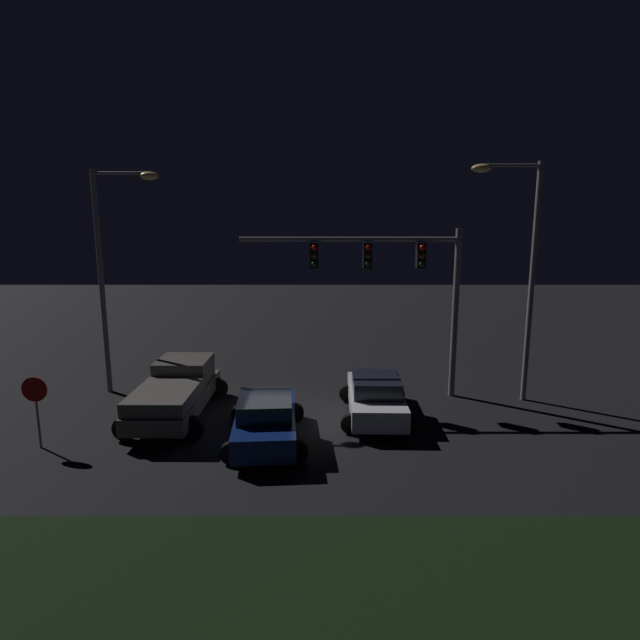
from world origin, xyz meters
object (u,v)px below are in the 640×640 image
at_px(pickup_truck, 177,388).
at_px(street_lamp_left, 112,257).
at_px(traffic_signal_gantry, 392,271).
at_px(car_sedan, 375,397).
at_px(stop_sign, 35,399).
at_px(street_lamp_right, 521,256).
at_px(car_sedan_far, 266,419).

xyz_separation_m(pickup_truck, street_lamp_left, (-3.00, 2.61, 4.41)).
relative_size(traffic_signal_gantry, street_lamp_left, 0.96).
bearing_deg(car_sedan, traffic_signal_gantry, -18.37).
xyz_separation_m(car_sedan, stop_sign, (-10.38, -2.53, 0.82)).
bearing_deg(car_sedan, pickup_truck, 90.30).
bearing_deg(street_lamp_right, pickup_truck, -172.45).
distance_m(car_sedan_far, street_lamp_right, 10.90).
relative_size(pickup_truck, street_lamp_right, 0.61).
relative_size(traffic_signal_gantry, street_lamp_right, 0.94).
xyz_separation_m(car_sedan, street_lamp_right, (5.42, 1.77, 4.77)).
bearing_deg(street_lamp_right, stop_sign, -164.78).
relative_size(car_sedan, street_lamp_right, 0.50).
bearing_deg(street_lamp_left, traffic_signal_gantry, -2.66).
height_order(street_lamp_right, stop_sign, street_lamp_right).
bearing_deg(car_sedan_far, traffic_signal_gantry, -49.75).
bearing_deg(street_lamp_left, street_lamp_right, -3.62).
xyz_separation_m(street_lamp_right, stop_sign, (-15.79, -4.30, -3.94)).
height_order(street_lamp_left, street_lamp_right, street_lamp_right).
xyz_separation_m(car_sedan, car_sedan_far, (-3.61, -2.06, 0.00)).
height_order(traffic_signal_gantry, street_lamp_left, street_lamp_left).
bearing_deg(stop_sign, car_sedan, 13.70).
xyz_separation_m(traffic_signal_gantry, stop_sign, (-11.18, -4.77, -3.34)).
bearing_deg(car_sedan, street_lamp_right, -70.57).
relative_size(car_sedan, stop_sign, 1.99).
xyz_separation_m(pickup_truck, street_lamp_right, (12.36, 1.64, 4.51)).
relative_size(pickup_truck, stop_sign, 2.43).
bearing_deg(car_sedan_far, pickup_truck, 52.80).
xyz_separation_m(car_sedan, traffic_signal_gantry, (0.80, 2.24, 4.16)).
distance_m(car_sedan, traffic_signal_gantry, 4.79).
distance_m(traffic_signal_gantry, stop_sign, 12.60).
bearing_deg(car_sedan_far, stop_sign, 90.04).
height_order(car_sedan, street_lamp_left, street_lamp_left).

